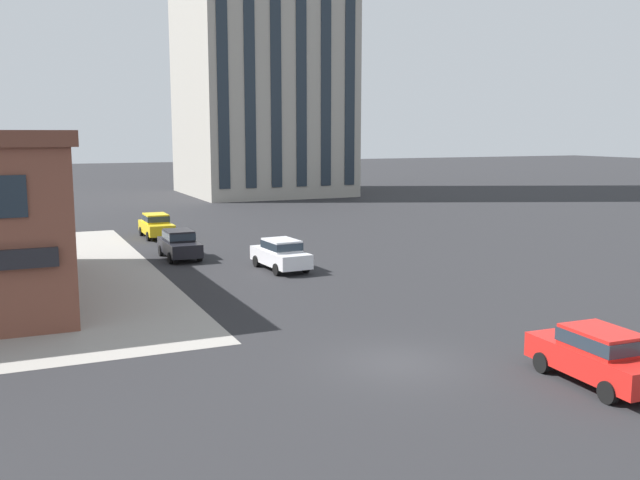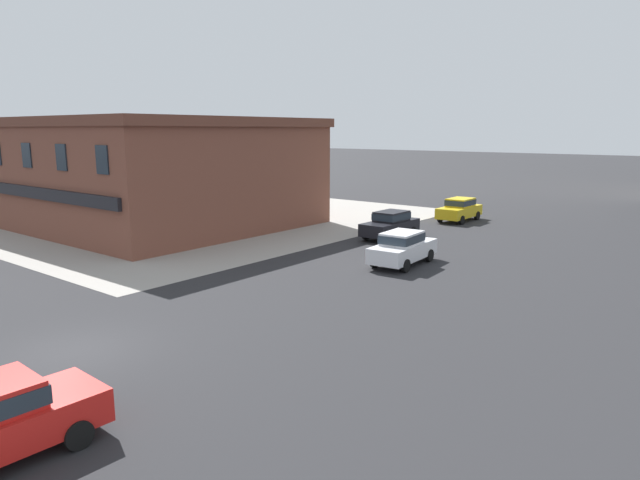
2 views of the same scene
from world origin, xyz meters
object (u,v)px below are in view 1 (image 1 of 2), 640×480
car_main_northbound_near (281,253)px  car_cross_eastbound (156,225)px  car_main_southbound_near (598,354)px  car_main_northbound_far (179,243)px

car_main_northbound_near → car_cross_eastbound: same height
car_main_southbound_near → car_main_northbound_far: bearing=104.1°
car_main_northbound_far → car_main_southbound_near: (6.51, -25.88, 0.00)m
car_main_southbound_near → car_cross_eastbound: (-6.09, 34.91, 0.00)m
car_cross_eastbound → car_main_southbound_near: bearing=-80.1°
car_main_northbound_near → car_cross_eastbound: size_ratio=1.02×
car_main_northbound_near → car_cross_eastbound: bearing=104.5°
car_main_northbound_near → car_main_southbound_near: 20.30m
car_main_northbound_far → car_cross_eastbound: size_ratio=1.00×
car_main_southbound_near → car_cross_eastbound: size_ratio=1.01×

